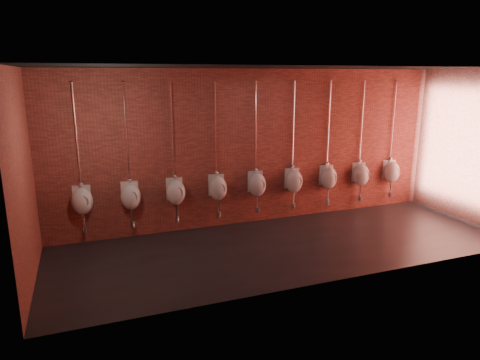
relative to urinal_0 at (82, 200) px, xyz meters
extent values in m
plane|color=black|center=(3.49, -1.37, -0.86)|extent=(8.50, 8.50, 0.00)
cube|color=black|center=(3.49, -1.37, 2.34)|extent=(8.50, 3.00, 0.04)
cube|color=#9F473A|center=(3.49, 0.13, 0.74)|extent=(8.50, 0.04, 3.20)
cube|color=#9F473A|center=(3.49, -2.87, 0.74)|extent=(8.50, 0.04, 3.20)
cube|color=#9F473A|center=(-0.76, -1.37, 0.74)|extent=(0.04, 3.00, 3.20)
cube|color=#9F473A|center=(7.74, -1.37, 0.74)|extent=(0.04, 3.00, 3.20)
ellipsoid|color=silver|center=(0.00, -0.01, -0.02)|extent=(0.43, 0.39, 0.50)
cube|color=silver|center=(0.00, 0.11, 0.03)|extent=(0.32, 0.09, 0.45)
cylinder|color=#949494|center=(0.00, -0.14, 0.01)|extent=(0.22, 0.06, 0.22)
cylinder|color=silver|center=(0.00, 0.09, 1.16)|extent=(0.03, 0.03, 1.86)
sphere|color=silver|center=(0.00, 0.08, 0.29)|extent=(0.09, 0.09, 0.09)
cylinder|color=silver|center=(0.00, 0.09, 2.09)|extent=(0.06, 0.06, 0.01)
cylinder|color=silver|center=(0.00, -0.01, -0.35)|extent=(0.04, 0.04, 0.29)
cylinder|color=silver|center=(0.00, -0.01, -0.56)|extent=(0.09, 0.09, 0.12)
cylinder|color=silver|center=(0.00, 0.07, -0.56)|extent=(0.04, 0.16, 0.04)
ellipsoid|color=silver|center=(0.86, -0.01, -0.02)|extent=(0.43, 0.39, 0.50)
cube|color=silver|center=(0.86, 0.11, 0.03)|extent=(0.32, 0.09, 0.45)
cylinder|color=#949494|center=(0.86, -0.14, 0.01)|extent=(0.22, 0.06, 0.22)
cylinder|color=silver|center=(0.86, 0.09, 1.16)|extent=(0.03, 0.03, 1.86)
sphere|color=silver|center=(0.86, 0.08, 0.29)|extent=(0.09, 0.09, 0.09)
cylinder|color=silver|center=(0.86, 0.09, 2.09)|extent=(0.06, 0.06, 0.01)
cylinder|color=silver|center=(0.86, -0.01, -0.35)|extent=(0.04, 0.04, 0.29)
cylinder|color=silver|center=(0.86, -0.01, -0.56)|extent=(0.09, 0.09, 0.12)
cylinder|color=silver|center=(0.86, 0.07, -0.56)|extent=(0.04, 0.16, 0.04)
ellipsoid|color=silver|center=(1.72, -0.01, -0.02)|extent=(0.43, 0.39, 0.50)
cube|color=silver|center=(1.72, 0.11, 0.03)|extent=(0.32, 0.09, 0.45)
cylinder|color=#949494|center=(1.72, -0.14, 0.01)|extent=(0.22, 0.06, 0.22)
cylinder|color=silver|center=(1.72, 0.09, 1.16)|extent=(0.03, 0.03, 1.86)
sphere|color=silver|center=(1.72, 0.08, 0.29)|extent=(0.09, 0.09, 0.09)
cylinder|color=silver|center=(1.72, 0.09, 2.09)|extent=(0.06, 0.06, 0.01)
cylinder|color=silver|center=(1.72, -0.01, -0.35)|extent=(0.04, 0.04, 0.29)
cylinder|color=silver|center=(1.72, -0.01, -0.56)|extent=(0.09, 0.09, 0.12)
cylinder|color=silver|center=(1.72, 0.07, -0.56)|extent=(0.04, 0.16, 0.04)
ellipsoid|color=silver|center=(2.59, -0.01, -0.02)|extent=(0.43, 0.39, 0.50)
cube|color=silver|center=(2.59, 0.11, 0.03)|extent=(0.32, 0.09, 0.45)
cylinder|color=#949494|center=(2.59, -0.14, 0.01)|extent=(0.22, 0.06, 0.22)
cylinder|color=silver|center=(2.59, 0.09, 1.16)|extent=(0.03, 0.03, 1.86)
sphere|color=silver|center=(2.59, 0.08, 0.29)|extent=(0.09, 0.09, 0.09)
cylinder|color=silver|center=(2.59, 0.09, 2.09)|extent=(0.06, 0.06, 0.01)
cylinder|color=silver|center=(2.59, -0.01, -0.35)|extent=(0.04, 0.04, 0.29)
cylinder|color=silver|center=(2.59, -0.01, -0.56)|extent=(0.09, 0.09, 0.12)
cylinder|color=silver|center=(2.59, 0.07, -0.56)|extent=(0.04, 0.16, 0.04)
ellipsoid|color=silver|center=(3.45, -0.01, -0.02)|extent=(0.43, 0.39, 0.50)
cube|color=silver|center=(3.45, 0.11, 0.03)|extent=(0.32, 0.09, 0.45)
cylinder|color=#949494|center=(3.45, -0.14, 0.01)|extent=(0.22, 0.06, 0.22)
cylinder|color=silver|center=(3.45, 0.09, 1.16)|extent=(0.03, 0.03, 1.86)
sphere|color=silver|center=(3.45, 0.08, 0.29)|extent=(0.09, 0.09, 0.09)
cylinder|color=silver|center=(3.45, 0.09, 2.09)|extent=(0.06, 0.06, 0.01)
cylinder|color=silver|center=(3.45, -0.01, -0.35)|extent=(0.04, 0.04, 0.29)
cylinder|color=silver|center=(3.45, -0.01, -0.56)|extent=(0.09, 0.09, 0.12)
cylinder|color=silver|center=(3.45, 0.07, -0.56)|extent=(0.04, 0.16, 0.04)
ellipsoid|color=silver|center=(4.31, -0.01, -0.02)|extent=(0.43, 0.39, 0.50)
cube|color=silver|center=(4.31, 0.11, 0.03)|extent=(0.32, 0.09, 0.45)
cylinder|color=#949494|center=(4.31, -0.14, 0.01)|extent=(0.22, 0.06, 0.22)
cylinder|color=silver|center=(4.31, 0.09, 1.16)|extent=(0.03, 0.03, 1.86)
sphere|color=silver|center=(4.31, 0.08, 0.29)|extent=(0.09, 0.09, 0.09)
cylinder|color=silver|center=(4.31, 0.09, 2.09)|extent=(0.06, 0.06, 0.01)
cylinder|color=silver|center=(4.31, -0.01, -0.35)|extent=(0.04, 0.04, 0.29)
cylinder|color=silver|center=(4.31, -0.01, -0.56)|extent=(0.09, 0.09, 0.12)
cylinder|color=silver|center=(4.31, 0.07, -0.56)|extent=(0.04, 0.16, 0.04)
ellipsoid|color=silver|center=(5.17, -0.01, -0.02)|extent=(0.43, 0.39, 0.50)
cube|color=silver|center=(5.17, 0.11, 0.03)|extent=(0.32, 0.09, 0.45)
cylinder|color=#949494|center=(5.17, -0.14, 0.01)|extent=(0.22, 0.06, 0.22)
cylinder|color=silver|center=(5.17, 0.09, 1.16)|extent=(0.03, 0.03, 1.86)
sphere|color=silver|center=(5.17, 0.08, 0.29)|extent=(0.09, 0.09, 0.09)
cylinder|color=silver|center=(5.17, 0.09, 2.09)|extent=(0.06, 0.06, 0.01)
cylinder|color=silver|center=(5.17, -0.01, -0.35)|extent=(0.04, 0.04, 0.29)
cylinder|color=silver|center=(5.17, -0.01, -0.56)|extent=(0.09, 0.09, 0.12)
cylinder|color=silver|center=(5.17, 0.07, -0.56)|extent=(0.04, 0.16, 0.04)
ellipsoid|color=silver|center=(6.03, -0.01, -0.02)|extent=(0.43, 0.39, 0.50)
cube|color=silver|center=(6.03, 0.11, 0.03)|extent=(0.32, 0.09, 0.45)
cylinder|color=#949494|center=(6.03, -0.14, 0.01)|extent=(0.22, 0.06, 0.22)
cylinder|color=silver|center=(6.03, 0.09, 1.16)|extent=(0.03, 0.03, 1.86)
sphere|color=silver|center=(6.03, 0.08, 0.29)|extent=(0.09, 0.09, 0.09)
cylinder|color=silver|center=(6.03, 0.09, 2.09)|extent=(0.06, 0.06, 0.01)
cylinder|color=silver|center=(6.03, -0.01, -0.35)|extent=(0.04, 0.04, 0.29)
cylinder|color=silver|center=(6.03, -0.01, -0.56)|extent=(0.09, 0.09, 0.12)
cylinder|color=silver|center=(6.03, 0.07, -0.56)|extent=(0.04, 0.16, 0.04)
ellipsoid|color=silver|center=(6.90, -0.01, -0.02)|extent=(0.43, 0.39, 0.50)
cube|color=silver|center=(6.90, 0.11, 0.03)|extent=(0.32, 0.09, 0.45)
cylinder|color=#949494|center=(6.90, -0.14, 0.01)|extent=(0.22, 0.06, 0.22)
cylinder|color=silver|center=(6.90, 0.09, 1.16)|extent=(0.03, 0.03, 1.86)
sphere|color=silver|center=(6.90, 0.08, 0.29)|extent=(0.09, 0.09, 0.09)
cylinder|color=silver|center=(6.90, 0.09, 2.09)|extent=(0.06, 0.06, 0.01)
cylinder|color=silver|center=(6.90, -0.01, -0.35)|extent=(0.04, 0.04, 0.29)
cylinder|color=silver|center=(6.90, -0.01, -0.56)|extent=(0.09, 0.09, 0.12)
cylinder|color=silver|center=(6.90, 0.07, -0.56)|extent=(0.04, 0.16, 0.04)
camera|label=1|loc=(0.10, -7.99, 2.22)|focal=32.00mm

